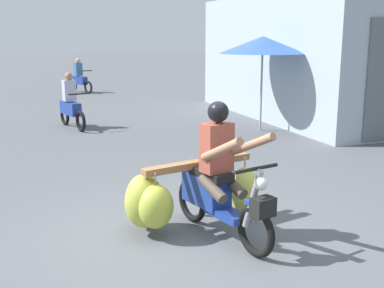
{
  "coord_description": "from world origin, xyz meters",
  "views": [
    {
      "loc": [
        -1.69,
        -4.95,
        2.28
      ],
      "look_at": [
        0.39,
        0.9,
        0.9
      ],
      "focal_mm": 45.43,
      "sensor_mm": 36.0,
      "label": 1
    }
  ],
  "objects_px": {
    "motorbike_distant_ahead_left": "(79,79)",
    "market_umbrella_near_shop": "(263,45)",
    "motorbike_distant_ahead_right": "(71,106)",
    "motorbike_main_loaded": "(188,192)"
  },
  "relations": [
    {
      "from": "motorbike_main_loaded",
      "to": "motorbike_distant_ahead_left",
      "type": "relative_size",
      "value": 1.24
    },
    {
      "from": "motorbike_distant_ahead_left",
      "to": "motorbike_distant_ahead_right",
      "type": "relative_size",
      "value": 0.94
    },
    {
      "from": "motorbike_distant_ahead_left",
      "to": "motorbike_distant_ahead_right",
      "type": "xyz_separation_m",
      "value": [
        -1.16,
        -7.99,
        0.0
      ]
    },
    {
      "from": "motorbike_distant_ahead_right",
      "to": "market_umbrella_near_shop",
      "type": "height_order",
      "value": "market_umbrella_near_shop"
    },
    {
      "from": "motorbike_distant_ahead_left",
      "to": "market_umbrella_near_shop",
      "type": "bearing_deg",
      "value": -72.26
    },
    {
      "from": "motorbike_main_loaded",
      "to": "motorbike_distant_ahead_left",
      "type": "distance_m",
      "value": 15.35
    },
    {
      "from": "motorbike_main_loaded",
      "to": "market_umbrella_near_shop",
      "type": "height_order",
      "value": "market_umbrella_near_shop"
    },
    {
      "from": "motorbike_main_loaded",
      "to": "motorbike_distant_ahead_right",
      "type": "height_order",
      "value": "motorbike_main_loaded"
    },
    {
      "from": "motorbike_distant_ahead_left",
      "to": "market_umbrella_near_shop",
      "type": "distance_m",
      "value": 10.54
    },
    {
      "from": "motorbike_distant_ahead_left",
      "to": "market_umbrella_near_shop",
      "type": "relative_size",
      "value": 0.65
    }
  ]
}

